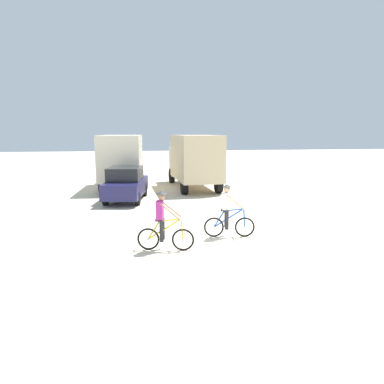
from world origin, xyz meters
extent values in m
plane|color=beige|center=(0.00, 0.00, 0.00)|extent=(120.00, 120.00, 0.00)
cube|color=beige|center=(-3.18, 12.93, 2.00)|extent=(2.73, 5.34, 2.70)
cube|color=#2D2D33|center=(-2.97, 16.33, 1.50)|extent=(2.29, 1.64, 2.00)
cube|color=black|center=(-2.92, 17.02, 1.85)|extent=(2.02, 0.21, 0.80)
cylinder|color=black|center=(-3.99, 16.29, 0.50)|extent=(0.38, 1.02, 1.00)
cylinder|color=black|center=(-1.95, 16.16, 0.50)|extent=(0.38, 1.02, 1.00)
cylinder|color=black|center=(-4.31, 11.31, 0.50)|extent=(0.38, 1.02, 1.00)
cylinder|color=black|center=(-2.27, 11.18, 0.50)|extent=(0.38, 1.02, 1.00)
cube|color=#CCB78E|center=(1.33, 11.88, 2.00)|extent=(2.59, 5.28, 2.70)
cube|color=silver|center=(1.21, 15.28, 1.50)|extent=(2.25, 1.58, 2.00)
cube|color=black|center=(1.19, 15.98, 1.85)|extent=(2.03, 0.15, 0.80)
cylinder|color=black|center=(0.20, 15.14, 0.50)|extent=(0.36, 1.01, 1.00)
cylinder|color=black|center=(2.23, 15.21, 0.50)|extent=(0.36, 1.01, 1.00)
cylinder|color=black|center=(0.38, 10.15, 0.50)|extent=(0.36, 1.01, 1.00)
cylinder|color=black|center=(2.42, 10.23, 0.50)|extent=(0.36, 1.01, 1.00)
cube|color=#1E1E4C|center=(-2.87, 8.82, 0.70)|extent=(2.43, 4.43, 0.76)
cube|color=black|center=(-2.90, 8.67, 1.42)|extent=(1.93, 2.34, 0.68)
cylinder|color=black|center=(-3.43, 10.23, 0.32)|extent=(0.32, 0.67, 0.64)
cylinder|color=black|center=(-1.89, 9.97, 0.32)|extent=(0.32, 0.67, 0.64)
cylinder|color=black|center=(-3.86, 7.66, 0.32)|extent=(0.32, 0.67, 0.64)
cylinder|color=black|center=(-2.32, 7.40, 0.32)|extent=(0.32, 0.67, 0.64)
torus|color=black|center=(-1.09, 0.27, 0.34)|extent=(0.68, 0.22, 0.68)
cylinder|color=silver|center=(-1.09, 0.27, 0.34)|extent=(0.10, 0.10, 0.08)
torus|color=black|center=(-2.11, 0.51, 0.34)|extent=(0.68, 0.22, 0.68)
cylinder|color=silver|center=(-2.11, 0.51, 0.34)|extent=(0.10, 0.10, 0.08)
cylinder|color=gold|center=(-1.62, 0.40, 0.66)|extent=(1.01, 0.29, 0.68)
cylinder|color=gold|center=(-1.45, 0.36, 0.94)|extent=(0.65, 0.20, 0.13)
cylinder|color=gold|center=(-1.94, 0.47, 0.62)|extent=(0.39, 0.14, 0.59)
cylinder|color=gold|center=(-1.11, 0.27, 0.66)|extent=(0.11, 0.07, 0.64)
cylinder|color=silver|center=(-1.13, 0.28, 0.98)|extent=(0.16, 0.51, 0.04)
cube|color=black|center=(-1.77, 0.43, 0.93)|extent=(0.26, 0.17, 0.06)
cube|color=#AD2D8C|center=(-1.75, 0.43, 1.24)|extent=(0.27, 0.36, 0.56)
sphere|color=#A87A5B|center=(-1.69, 0.41, 1.64)|extent=(0.22, 0.22, 0.22)
cone|color=#333333|center=(-1.69, 0.41, 1.77)|extent=(0.32, 0.32, 0.10)
cylinder|color=#26262B|center=(-1.66, 0.54, 0.63)|extent=(0.12, 0.12, 0.66)
cylinder|color=#26262B|center=(-1.72, 0.29, 0.63)|extent=(0.12, 0.12, 0.66)
cylinder|color=#A87A5B|center=(-1.38, 0.52, 1.23)|extent=(0.63, 0.15, 0.53)
cylinder|color=#A87A5B|center=(-1.47, 0.17, 1.23)|extent=(0.61, 0.23, 0.53)
torus|color=black|center=(1.19, 1.37, 0.34)|extent=(0.68, 0.16, 0.68)
cylinder|color=silver|center=(1.19, 1.37, 0.34)|extent=(0.09, 0.09, 0.08)
torus|color=black|center=(0.15, 1.53, 0.34)|extent=(0.68, 0.16, 0.68)
cylinder|color=silver|center=(0.15, 1.53, 0.34)|extent=(0.09, 0.09, 0.08)
cylinder|color=blue|center=(0.65, 1.45, 0.66)|extent=(1.02, 0.21, 0.68)
cylinder|color=blue|center=(0.82, 1.43, 0.94)|extent=(0.66, 0.15, 0.13)
cylinder|color=blue|center=(0.32, 1.50, 0.62)|extent=(0.39, 0.11, 0.59)
cylinder|color=blue|center=(1.16, 1.37, 0.66)|extent=(0.11, 0.06, 0.64)
cylinder|color=silver|center=(1.14, 1.38, 0.98)|extent=(0.11, 0.52, 0.04)
cube|color=black|center=(0.49, 1.48, 0.93)|extent=(0.26, 0.16, 0.06)
cube|color=silver|center=(0.51, 1.47, 1.24)|extent=(0.25, 0.35, 0.56)
sphere|color=tan|center=(0.57, 1.47, 1.64)|extent=(0.22, 0.22, 0.22)
cone|color=#333333|center=(0.57, 1.47, 1.77)|extent=(0.32, 0.32, 0.10)
cylinder|color=#26262B|center=(0.59, 1.59, 0.63)|extent=(0.12, 0.12, 0.66)
cylinder|color=#26262B|center=(0.55, 1.34, 0.63)|extent=(0.12, 0.12, 0.66)
cylinder|color=tan|center=(0.87, 1.60, 1.23)|extent=(0.63, 0.10, 0.53)
cylinder|color=tan|center=(0.82, 1.24, 1.23)|extent=(0.62, 0.19, 0.53)
camera|label=1|loc=(-2.52, -10.02, 3.51)|focal=33.65mm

